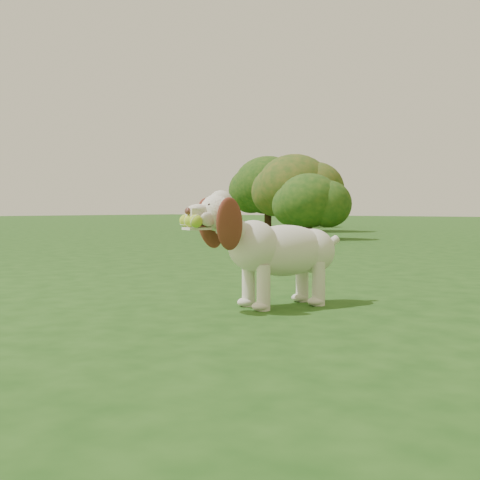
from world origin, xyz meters
The scene contains 5 objects.
ground centered at (0.00, 0.00, 0.00)m, with size 80.00×80.00×0.00m, color #1B4413.
dog centered at (0.56, 0.19, 0.35)m, with size 0.61×0.99×0.67m.
shrub_a centered at (-3.35, 6.83, 0.71)m, with size 1.17×1.17×1.22m.
shrub_g centered at (-8.31, 12.38, 1.28)m, with size 2.10×2.10×2.18m.
shrub_e centered at (-5.68, 9.87, 1.12)m, with size 1.84×1.84×1.91m.
Camera 1 is at (2.57, -2.61, 0.57)m, focal length 45.00 mm.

